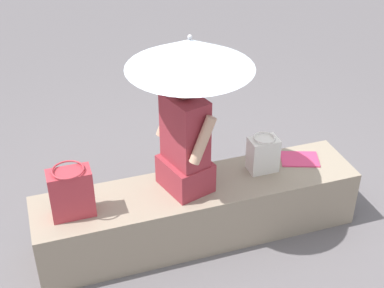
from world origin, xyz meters
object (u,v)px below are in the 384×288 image
person_seated (185,139)px  parasol (190,54)px  magazine (300,159)px  tote_bag_canvas (263,154)px  handbag_black (71,193)px

person_seated → parasol: parasol is taller
person_seated → magazine: person_seated is taller
person_seated → parasol: (0.05, 0.03, 0.59)m
person_seated → tote_bag_canvas: bearing=1.8°
person_seated → handbag_black: 0.81m
person_seated → tote_bag_canvas: (0.60, 0.02, -0.25)m
person_seated → tote_bag_canvas: person_seated is taller
parasol → tote_bag_canvas: parasol is taller
handbag_black → magazine: bearing=3.4°
person_seated → parasol: 0.59m
parasol → tote_bag_canvas: bearing=-1.6°
person_seated → handbag_black: size_ratio=2.51×
parasol → handbag_black: parasol is taller
parasol → tote_bag_canvas: 1.01m
parasol → handbag_black: bearing=-173.7°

